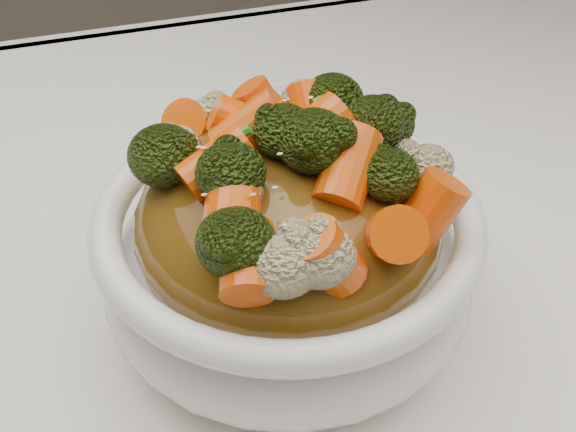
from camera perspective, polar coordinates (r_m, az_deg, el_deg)
name	(u,v)px	position (r m, az deg, el deg)	size (l,w,h in m)	color
tablecloth	(271,327)	(0.41, -1.43, -9.42)	(1.20, 0.80, 0.04)	white
bowl	(288,258)	(0.36, 0.00, -3.60)	(0.20, 0.20, 0.08)	white
sauce_base	(288,220)	(0.35, 0.00, -0.35)	(0.16, 0.16, 0.09)	brown
carrots	(288,125)	(0.31, 0.00, 7.69)	(0.16, 0.16, 0.05)	#E75407
broccoli	(288,127)	(0.31, 0.00, 7.54)	(0.16, 0.16, 0.04)	black
cauliflower	(288,130)	(0.31, 0.00, 7.26)	(0.16, 0.16, 0.03)	beige
scallions	(288,124)	(0.31, 0.00, 7.83)	(0.12, 0.12, 0.02)	#2F801D
sesame_seeds	(288,124)	(0.31, 0.00, 7.83)	(0.14, 0.14, 0.01)	beige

